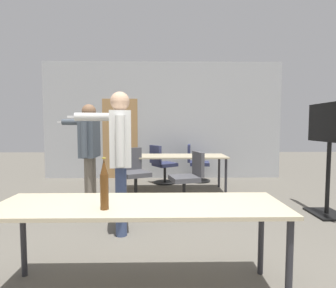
{
  "coord_description": "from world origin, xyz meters",
  "views": [
    {
      "loc": [
        0.02,
        -1.5,
        1.36
      ],
      "look_at": [
        0.08,
        2.2,
        1.1
      ],
      "focal_mm": 28.0,
      "sensor_mm": 36.0,
      "label": 1
    }
  ],
  "objects_px": {
    "office_chair_far_left": "(188,180)",
    "person_near_casual": "(119,149)",
    "office_chair_far_right": "(162,166)",
    "beer_bottle": "(104,185)",
    "person_far_watching": "(89,145)",
    "office_chair_mid_tucked": "(134,175)",
    "tv_screen": "(330,145)",
    "office_chair_side_rolled": "(196,164)"
  },
  "relations": [
    {
      "from": "office_chair_far_left",
      "to": "person_near_casual",
      "type": "bearing_deg",
      "value": 127.74
    },
    {
      "from": "office_chair_far_right",
      "to": "beer_bottle",
      "type": "distance_m",
      "value": 4.26
    },
    {
      "from": "person_far_watching",
      "to": "office_chair_mid_tucked",
      "type": "xyz_separation_m",
      "value": [
        0.71,
        0.4,
        -0.59
      ]
    },
    {
      "from": "office_chair_mid_tucked",
      "to": "person_far_watching",
      "type": "bearing_deg",
      "value": 2.1
    },
    {
      "from": "office_chair_mid_tucked",
      "to": "office_chair_far_right",
      "type": "distance_m",
      "value": 1.39
    },
    {
      "from": "person_near_casual",
      "to": "beer_bottle",
      "type": "xyz_separation_m",
      "value": [
        0.12,
        -1.37,
        -0.15
      ]
    },
    {
      "from": "person_far_watching",
      "to": "office_chair_far_right",
      "type": "height_order",
      "value": "person_far_watching"
    },
    {
      "from": "tv_screen",
      "to": "office_chair_mid_tucked",
      "type": "xyz_separation_m",
      "value": [
        -3.04,
        0.95,
        -0.63
      ]
    },
    {
      "from": "tv_screen",
      "to": "person_far_watching",
      "type": "xyz_separation_m",
      "value": [
        -3.75,
        0.55,
        -0.04
      ]
    },
    {
      "from": "tv_screen",
      "to": "office_chair_mid_tucked",
      "type": "distance_m",
      "value": 3.24
    },
    {
      "from": "tv_screen",
      "to": "beer_bottle",
      "type": "distance_m",
      "value": 3.53
    },
    {
      "from": "office_chair_mid_tucked",
      "to": "office_chair_far_right",
      "type": "xyz_separation_m",
      "value": [
        0.51,
        1.29,
        -0.02
      ]
    },
    {
      "from": "office_chair_mid_tucked",
      "to": "office_chair_side_rolled",
      "type": "relative_size",
      "value": 1.04
    },
    {
      "from": "beer_bottle",
      "to": "office_chair_side_rolled",
      "type": "bearing_deg",
      "value": 74.44
    },
    {
      "from": "office_chair_side_rolled",
      "to": "office_chair_far_left",
      "type": "xyz_separation_m",
      "value": [
        -0.37,
        -1.81,
        -0.0
      ]
    },
    {
      "from": "person_far_watching",
      "to": "beer_bottle",
      "type": "relative_size",
      "value": 4.47
    },
    {
      "from": "office_chair_side_rolled",
      "to": "beer_bottle",
      "type": "xyz_separation_m",
      "value": [
        -1.24,
        -4.44,
        0.51
      ]
    },
    {
      "from": "tv_screen",
      "to": "office_chair_far_right",
      "type": "xyz_separation_m",
      "value": [
        -2.53,
        2.24,
        -0.66
      ]
    },
    {
      "from": "office_chair_mid_tucked",
      "to": "beer_bottle",
      "type": "distance_m",
      "value": 2.96
    },
    {
      "from": "office_chair_far_right",
      "to": "office_chair_far_left",
      "type": "distance_m",
      "value": 1.65
    },
    {
      "from": "tv_screen",
      "to": "person_far_watching",
      "type": "distance_m",
      "value": 3.79
    },
    {
      "from": "person_far_watching",
      "to": "office_chair_far_left",
      "type": "relative_size",
      "value": 1.91
    },
    {
      "from": "office_chair_side_rolled",
      "to": "person_near_casual",
      "type": "bearing_deg",
      "value": -16.81
    },
    {
      "from": "person_far_watching",
      "to": "office_chair_mid_tucked",
      "type": "relative_size",
      "value": 1.83
    },
    {
      "from": "office_chair_far_right",
      "to": "tv_screen",
      "type": "bearing_deg",
      "value": 15.24
    },
    {
      "from": "office_chair_far_right",
      "to": "office_chair_far_left",
      "type": "xyz_separation_m",
      "value": [
        0.47,
        -1.58,
        -0.0
      ]
    },
    {
      "from": "tv_screen",
      "to": "office_chair_far_right",
      "type": "relative_size",
      "value": 1.89
    },
    {
      "from": "office_chair_mid_tucked",
      "to": "beer_bottle",
      "type": "height_order",
      "value": "beer_bottle"
    },
    {
      "from": "person_far_watching",
      "to": "office_chair_far_left",
      "type": "distance_m",
      "value": 1.81
    },
    {
      "from": "person_far_watching",
      "to": "person_near_casual",
      "type": "height_order",
      "value": "person_near_casual"
    },
    {
      "from": "tv_screen",
      "to": "person_near_casual",
      "type": "xyz_separation_m",
      "value": [
        -3.04,
        -0.61,
        -0.0
      ]
    },
    {
      "from": "office_chair_far_right",
      "to": "person_near_casual",
      "type": "bearing_deg",
      "value": -43.48
    },
    {
      "from": "office_chair_side_rolled",
      "to": "office_chair_far_right",
      "type": "xyz_separation_m",
      "value": [
        -0.84,
        -0.23,
        0.0
      ]
    },
    {
      "from": "tv_screen",
      "to": "office_chair_side_rolled",
      "type": "bearing_deg",
      "value": -145.67
    },
    {
      "from": "office_chair_mid_tucked",
      "to": "office_chair_side_rolled",
      "type": "height_order",
      "value": "office_chair_mid_tucked"
    },
    {
      "from": "office_chair_far_right",
      "to": "beer_bottle",
      "type": "height_order",
      "value": "beer_bottle"
    },
    {
      "from": "person_near_casual",
      "to": "office_chair_far_left",
      "type": "distance_m",
      "value": 1.73
    },
    {
      "from": "person_near_casual",
      "to": "person_far_watching",
      "type": "bearing_deg",
      "value": 22.62
    },
    {
      "from": "person_near_casual",
      "to": "office_chair_mid_tucked",
      "type": "height_order",
      "value": "person_near_casual"
    },
    {
      "from": "office_chair_far_right",
      "to": "office_chair_far_left",
      "type": "relative_size",
      "value": 1.01
    },
    {
      "from": "tv_screen",
      "to": "person_near_casual",
      "type": "distance_m",
      "value": 3.1
    },
    {
      "from": "person_far_watching",
      "to": "office_chair_far_right",
      "type": "bearing_deg",
      "value": -33.92
    }
  ]
}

